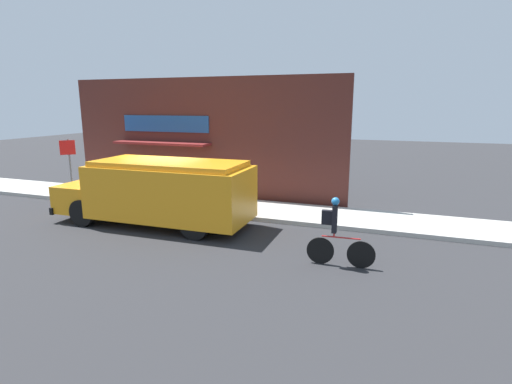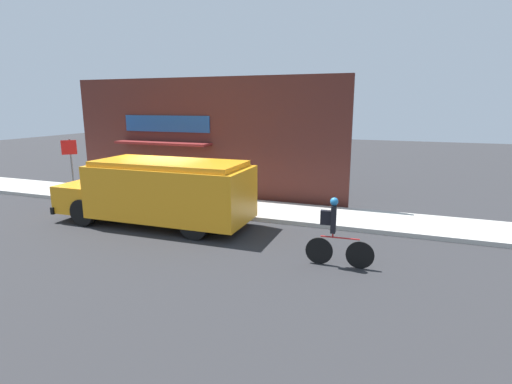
{
  "view_description": "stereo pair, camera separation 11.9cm",
  "coord_description": "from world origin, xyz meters",
  "px_view_note": "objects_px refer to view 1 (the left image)",
  "views": [
    {
      "loc": [
        8.12,
        -12.55,
        4.0
      ],
      "look_at": [
        3.6,
        -0.2,
        1.1
      ],
      "focal_mm": 28.0,
      "sensor_mm": 36.0,
      "label": 1
    },
    {
      "loc": [
        8.23,
        -12.51,
        4.0
      ],
      "look_at": [
        3.6,
        -0.2,
        1.1
      ],
      "focal_mm": 28.0,
      "sensor_mm": 36.0,
      "label": 2
    }
  ],
  "objects_px": {
    "trash_bin": "(185,192)",
    "school_bus": "(160,191)",
    "cyclist": "(336,234)",
    "stop_sign_post": "(69,158)"
  },
  "relations": [
    {
      "from": "cyclist",
      "to": "stop_sign_post",
      "type": "relative_size",
      "value": 0.73
    },
    {
      "from": "cyclist",
      "to": "stop_sign_post",
      "type": "bearing_deg",
      "value": 160.92
    },
    {
      "from": "school_bus",
      "to": "stop_sign_post",
      "type": "bearing_deg",
      "value": 160.78
    },
    {
      "from": "school_bus",
      "to": "trash_bin",
      "type": "xyz_separation_m",
      "value": [
        -0.6,
        2.68,
        -0.62
      ]
    },
    {
      "from": "stop_sign_post",
      "to": "trash_bin",
      "type": "height_order",
      "value": "stop_sign_post"
    },
    {
      "from": "stop_sign_post",
      "to": "trash_bin",
      "type": "relative_size",
      "value": 3.04
    },
    {
      "from": "trash_bin",
      "to": "school_bus",
      "type": "bearing_deg",
      "value": -77.38
    },
    {
      "from": "school_bus",
      "to": "trash_bin",
      "type": "distance_m",
      "value": 2.82
    },
    {
      "from": "trash_bin",
      "to": "cyclist",
      "type": "bearing_deg",
      "value": -31.74
    },
    {
      "from": "school_bus",
      "to": "stop_sign_post",
      "type": "height_order",
      "value": "stop_sign_post"
    }
  ]
}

